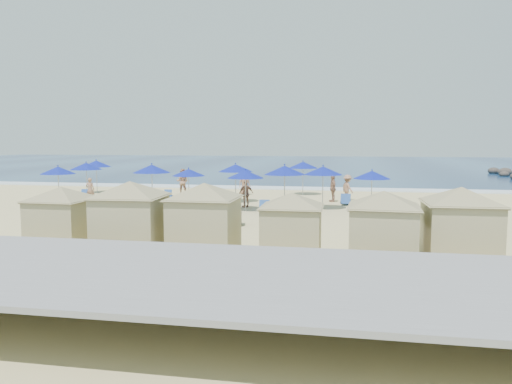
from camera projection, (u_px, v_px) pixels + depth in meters
ground at (217, 216)px, 26.37m from camera, size 160.00×160.00×0.00m
ocean at (306, 165)px, 80.14m from camera, size 160.00×80.00×0.06m
surf_line at (265, 188)px, 41.52m from camera, size 160.00×2.50×0.08m
seawall at (84, 269)px, 13.10m from camera, size 160.00×6.10×1.22m
trash_bin at (233, 217)px, 23.49m from camera, size 0.97×0.97×0.83m
cabana_0 at (62, 211)px, 17.68m from camera, size 4.17×4.17×2.62m
cabana_1 at (130, 210)px, 16.88m from camera, size 4.62×4.62×2.90m
cabana_2 at (204, 211)px, 16.66m from camera, size 4.57×4.57×2.86m
cabana_3 at (292, 219)px, 16.23m from camera, size 4.08×4.08×2.56m
cabana_4 at (384, 220)px, 15.31m from camera, size 4.33×4.33×2.72m
cabana_5 at (461, 218)px, 15.39m from camera, size 4.54×4.54×2.85m
umbrella_0 at (86, 166)px, 34.64m from camera, size 2.22×2.22×2.53m
umbrella_1 at (58, 170)px, 30.99m from camera, size 2.16×2.16×2.46m
umbrella_2 at (96, 164)px, 37.66m from camera, size 2.25×2.25×2.56m
umbrella_3 at (152, 169)px, 30.27m from camera, size 2.30×2.30×2.62m
umbrella_4 at (189, 172)px, 30.78m from camera, size 2.04×2.04×2.33m
umbrella_5 at (245, 174)px, 28.19m from camera, size 2.12×2.12×2.41m
umbrella_6 at (236, 168)px, 32.11m from camera, size 2.24×2.24×2.55m
umbrella_7 at (285, 170)px, 27.94m from camera, size 2.36×2.36×2.68m
umbrella_8 at (303, 165)px, 36.38m from camera, size 2.22×2.22×2.53m
umbrella_9 at (323, 171)px, 28.90m from camera, size 2.27×2.27×2.59m
umbrella_10 at (372, 175)px, 27.87m from camera, size 2.10×2.10×2.39m
beach_chair_0 at (76, 197)px, 33.07m from camera, size 0.58×1.23×0.67m
beach_chair_1 at (87, 195)px, 34.28m from camera, size 0.64×1.27×0.68m
beach_chair_2 at (169, 195)px, 34.38m from camera, size 0.65×1.22×0.64m
beach_chair_3 at (197, 210)px, 27.10m from camera, size 0.67×1.29×0.69m
beach_chair_4 at (265, 207)px, 28.02m from camera, size 0.70×1.35×0.72m
beach_chair_5 at (346, 201)px, 30.80m from camera, size 0.71×1.40×0.75m
beachgoer_0 at (90, 190)px, 32.50m from camera, size 0.61×0.44×1.57m
beachgoer_1 at (182, 182)px, 36.88m from camera, size 0.95×0.76×1.89m
beachgoer_2 at (246, 194)px, 29.69m from camera, size 1.00×0.95×1.66m
beachgoer_3 at (348, 188)px, 32.93m from camera, size 1.12×1.29×1.73m
beachgoer_4 at (244, 183)px, 36.36m from camera, size 1.03×0.94×1.77m
beachgoer_5 at (333, 188)px, 32.45m from camera, size 0.70×1.10×1.74m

